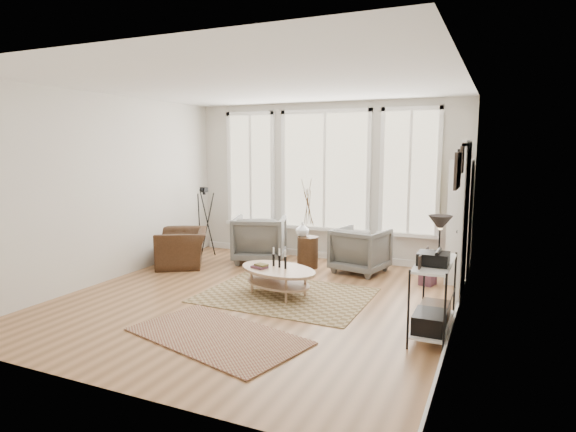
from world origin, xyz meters
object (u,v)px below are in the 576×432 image
at_px(bookcase, 460,220).
at_px(coffee_table, 277,274).
at_px(armchair_left, 260,239).
at_px(side_table, 308,226).
at_px(armchair_right, 360,250).
at_px(accent_chair, 182,248).
at_px(low_shelf, 434,290).

distance_m(bookcase, coffee_table, 3.04).
relative_size(armchair_left, side_table, 0.61).
relative_size(armchair_right, accent_chair, 0.84).
distance_m(low_shelf, armchair_right, 2.74).
relative_size(low_shelf, armchair_left, 1.40).
height_order(bookcase, side_table, bookcase).
bearing_deg(armchair_left, accent_chair, 18.42).
xyz_separation_m(bookcase, armchair_right, (-1.53, -0.21, -0.58)).
height_order(low_shelf, coffee_table, low_shelf).
bearing_deg(low_shelf, accent_chair, 161.98).
xyz_separation_m(coffee_table, side_table, (-0.19, 1.64, 0.43)).
height_order(armchair_left, armchair_right, armchair_left).
relative_size(armchair_right, side_table, 0.54).
xyz_separation_m(armchair_left, accent_chair, (-1.12, -0.84, -0.10)).
bearing_deg(side_table, coffee_table, -83.38).
height_order(bookcase, armchair_right, bookcase).
bearing_deg(coffee_table, accent_chair, 159.18).
height_order(low_shelf, accent_chair, low_shelf).
height_order(bookcase, accent_chair, bookcase).
relative_size(side_table, accent_chair, 1.55).
distance_m(armchair_left, accent_chair, 1.40).
distance_m(armchair_left, side_table, 1.02).
height_order(bookcase, armchair_left, bookcase).
height_order(bookcase, low_shelf, bookcase).
relative_size(bookcase, accent_chair, 2.08).
relative_size(low_shelf, armchair_right, 1.57).
height_order(coffee_table, accent_chair, accent_chair).
relative_size(armchair_left, armchair_right, 1.12).
relative_size(coffee_table, armchair_left, 1.52).
relative_size(low_shelf, accent_chair, 1.32).
bearing_deg(accent_chair, coffee_table, 36.73).
distance_m(armchair_right, accent_chair, 3.13).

